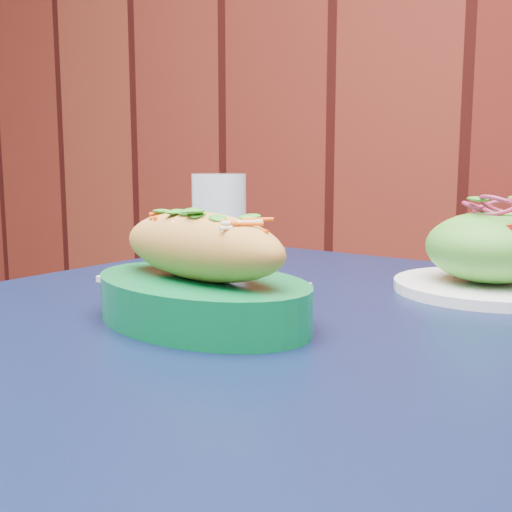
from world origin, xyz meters
The scene contains 4 objects.
cafe_table centered at (0.16, 1.78, 0.66)m, with size 0.85×0.85×0.75m.
banh_mi_basket centered at (0.10, 1.70, 0.79)m, with size 0.27×0.21×0.11m.
salad_plate centered at (0.30, 1.99, 0.79)m, with size 0.22×0.22×0.11m.
water_glass centered at (-0.10, 2.00, 0.82)m, with size 0.08×0.08×0.13m, color silver.
Camera 1 is at (0.47, 1.23, 0.91)m, focal length 45.00 mm.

